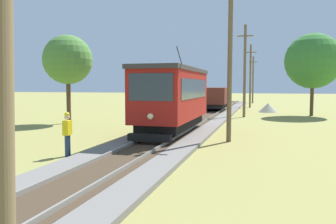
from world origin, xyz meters
TOP-DOWN VIEW (x-y plane):
  - red_tram at (0.00, 18.08)m, footprint 2.60×8.54m
  - freight_car at (0.00, 36.18)m, footprint 2.40×5.20m
  - utility_pole_near_tram at (3.24, 16.96)m, footprint 1.40×0.50m
  - utility_pole_mid at (3.24, 31.06)m, footprint 1.40×0.27m
  - utility_pole_far at (3.24, 44.89)m, footprint 1.40×0.64m
  - utility_pole_distant at (3.24, 56.42)m, footprint 1.40×0.49m
  - gravel_pile at (5.40, 37.53)m, footprint 2.07×2.07m
  - track_worker at (-2.64, 11.45)m, footprint 0.27×0.40m
  - tree_left_near at (9.29, 34.10)m, footprint 5.14×5.14m
  - tree_right_near at (-9.22, 22.29)m, footprint 3.66×3.66m

SIDE VIEW (x-z plane):
  - gravel_pile at x=5.40m, z-range 0.00..0.98m
  - track_worker at x=-2.64m, z-range 0.09..1.88m
  - freight_car at x=0.00m, z-range 0.40..2.71m
  - red_tram at x=0.00m, z-range -0.20..4.59m
  - utility_pole_distant at x=3.24m, z-range 0.10..7.61m
  - utility_pole_far at x=3.24m, z-range 0.10..8.14m
  - utility_pole_near_tram at x=3.24m, z-range 0.10..8.31m
  - utility_pole_mid at x=3.24m, z-range 0.10..8.33m
  - tree_right_near at x=-9.22m, z-range 1.45..8.04m
  - tree_left_near at x=9.29m, z-range 1.27..8.97m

